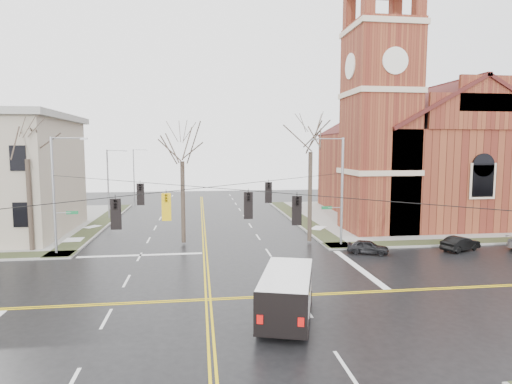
{
  "coord_description": "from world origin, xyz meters",
  "views": [
    {
      "loc": [
        -0.43,
        -22.9,
        8.31
      ],
      "look_at": [
        3.46,
        6.0,
        5.29
      ],
      "focal_mm": 30.0,
      "sensor_mm": 36.0,
      "label": 1
    }
  ],
  "objects": [
    {
      "name": "ground",
      "position": [
        0.0,
        0.0,
        0.0
      ],
      "size": [
        120.0,
        120.0,
        0.0
      ],
      "primitive_type": "plane",
      "color": "black",
      "rests_on": "ground"
    },
    {
      "name": "sidewalks",
      "position": [
        0.0,
        0.0,
        0.08
      ],
      "size": [
        80.0,
        80.0,
        0.17
      ],
      "color": "gray",
      "rests_on": "ground"
    },
    {
      "name": "road_markings",
      "position": [
        0.0,
        0.0,
        0.01
      ],
      "size": [
        100.0,
        100.0,
        0.01
      ],
      "color": "gold",
      "rests_on": "ground"
    },
    {
      "name": "church",
      "position": [
        24.76,
        24.78,
        8.43
      ],
      "size": [
        24.28,
        27.48,
        27.5
      ],
      "color": "maroon",
      "rests_on": "ground"
    },
    {
      "name": "signal_pole_ne",
      "position": [
        11.32,
        11.5,
        4.95
      ],
      "size": [
        2.75,
        0.22,
        9.0
      ],
      "color": "gray",
      "rests_on": "ground"
    },
    {
      "name": "signal_pole_nw",
      "position": [
        -11.32,
        11.5,
        4.95
      ],
      "size": [
        2.75,
        0.22,
        9.0
      ],
      "color": "gray",
      "rests_on": "ground"
    },
    {
      "name": "span_wires",
      "position": [
        0.0,
        0.0,
        6.2
      ],
      "size": [
        23.02,
        23.02,
        0.03
      ],
      "color": "black",
      "rests_on": "ground"
    },
    {
      "name": "traffic_signals",
      "position": [
        -0.0,
        -0.67,
        5.45
      ],
      "size": [
        8.21,
        8.26,
        1.3
      ],
      "color": "black",
      "rests_on": "ground"
    },
    {
      "name": "streetlight_north_a",
      "position": [
        -10.65,
        28.0,
        4.47
      ],
      "size": [
        2.3,
        0.2,
        8.0
      ],
      "color": "gray",
      "rests_on": "ground"
    },
    {
      "name": "streetlight_north_b",
      "position": [
        -10.65,
        48.0,
        4.47
      ],
      "size": [
        2.3,
        0.2,
        8.0
      ],
      "color": "gray",
      "rests_on": "ground"
    },
    {
      "name": "cargo_van",
      "position": [
        3.81,
        -2.89,
        1.34
      ],
      "size": [
        3.93,
        6.35,
        2.27
      ],
      "rotation": [
        0.0,
        0.0,
        -0.29
      ],
      "color": "white",
      "rests_on": "ground"
    },
    {
      "name": "parked_car_a",
      "position": [
        12.7,
        8.61,
        0.54
      ],
      "size": [
        3.43,
        2.49,
        1.09
      ],
      "primitive_type": "imported",
      "rotation": [
        0.0,
        0.0,
        1.14
      ],
      "color": "black",
      "rests_on": "ground"
    },
    {
      "name": "parked_car_b",
      "position": [
        20.53,
        8.57,
        0.59
      ],
      "size": [
        3.78,
        2.5,
        1.18
      ],
      "primitive_type": "imported",
      "rotation": [
        0.0,
        0.0,
        1.96
      ],
      "color": "black",
      "rests_on": "ground"
    },
    {
      "name": "tree_nw_far",
      "position": [
        -13.76,
        12.81,
        7.9
      ],
      "size": [
        4.0,
        4.0,
        10.9
      ],
      "color": "#3B3025",
      "rests_on": "ground"
    },
    {
      "name": "tree_nw_near",
      "position": [
        -1.79,
        13.99,
        7.63
      ],
      "size": [
        4.0,
        4.0,
        10.52
      ],
      "color": "#3B3025",
      "rests_on": "ground"
    },
    {
      "name": "tree_ne",
      "position": [
        9.16,
        13.07,
        8.47
      ],
      "size": [
        4.0,
        4.0,
        11.71
      ],
      "color": "#3B3025",
      "rests_on": "ground"
    }
  ]
}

